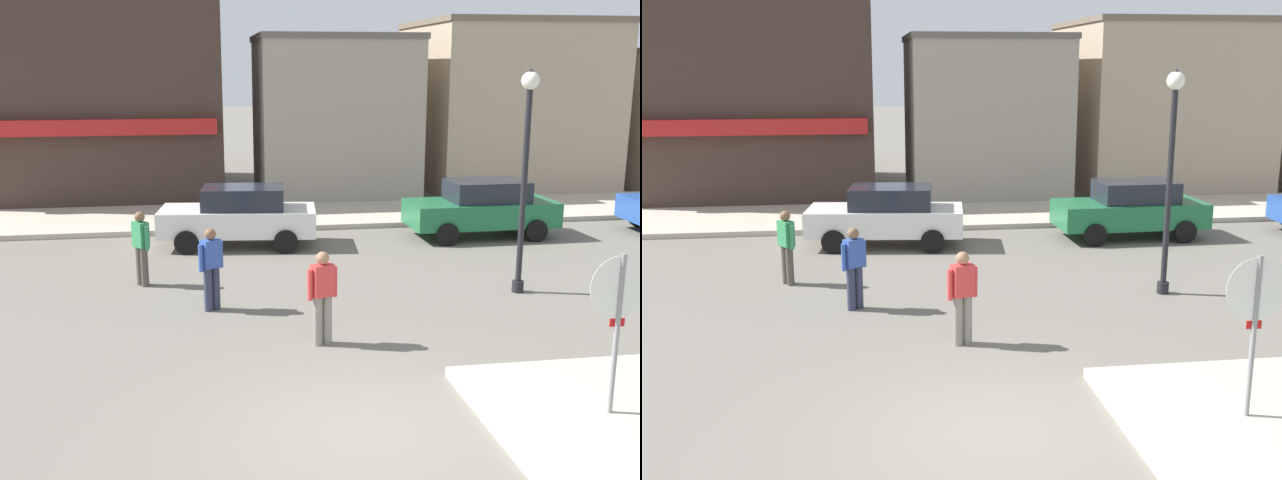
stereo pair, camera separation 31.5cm
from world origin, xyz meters
TOP-DOWN VIEW (x-y plane):
  - ground_plane at (0.00, 0.00)m, footprint 160.00×160.00m
  - kerb_far at (0.00, 14.06)m, footprint 80.00×4.00m
  - stop_sign at (3.22, -0.23)m, footprint 0.82×0.08m
  - lamp_post at (4.46, 5.50)m, footprint 0.36×0.36m
  - parked_car_nearest at (-1.02, 10.53)m, footprint 4.17×2.23m
  - parked_car_second at (5.59, 10.56)m, footprint 4.04×1.95m
  - pedestrian_crossing_near at (-3.28, 7.22)m, footprint 0.40×0.50m
  - pedestrian_crossing_far at (-0.04, 3.19)m, footprint 0.55×0.32m
  - pedestrian_kerb_side at (-1.84, 5.32)m, footprint 0.50×0.39m
  - building_corner_shop at (-5.27, 20.28)m, footprint 8.42×8.95m
  - building_storefront_left_near at (2.80, 18.16)m, footprint 5.51×5.14m
  - building_storefront_left_mid at (9.75, 19.35)m, footprint 6.83×6.82m

SIDE VIEW (x-z plane):
  - ground_plane at x=0.00m, z-range 0.00..0.00m
  - kerb_far at x=0.00m, z-range 0.00..0.15m
  - parked_car_nearest at x=-1.02m, z-range 0.03..1.59m
  - parked_car_second at x=5.59m, z-range 0.03..1.59m
  - pedestrian_crossing_near at x=-3.28m, z-range 0.06..1.67m
  - pedestrian_crossing_far at x=-0.04m, z-range 0.06..1.67m
  - pedestrian_kerb_side at x=-1.84m, z-range 0.06..1.67m
  - stop_sign at x=3.22m, z-range 0.37..2.67m
  - building_storefront_left_near at x=2.80m, z-range 0.00..5.65m
  - lamp_post at x=4.46m, z-range 0.69..5.23m
  - building_storefront_left_mid at x=9.75m, z-range 0.00..6.26m
  - building_corner_shop at x=-5.27m, z-range 0.00..7.83m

